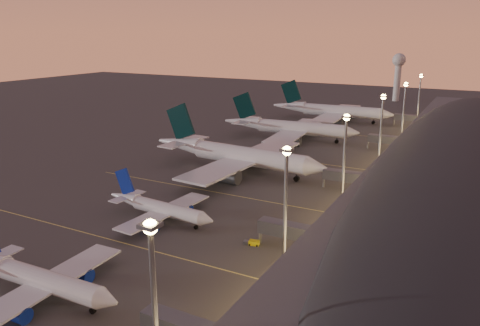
# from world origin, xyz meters

# --- Properties ---
(ground) EXTENTS (700.00, 700.00, 0.00)m
(ground) POSITION_xyz_m (0.00, 0.00, 0.00)
(ground) COLOR #3D3B38
(airliner_narrow_south) EXTENTS (36.89, 32.89, 13.20)m
(airliner_narrow_south) POSITION_xyz_m (0.22, -29.09, 3.41)
(airliner_narrow_south) COLOR silver
(airliner_narrow_south) RESTS_ON ground
(airliner_narrow_north) EXTENTS (33.71, 30.16, 12.04)m
(airliner_narrow_north) POSITION_xyz_m (-2.68, 10.12, 3.11)
(airliner_narrow_north) COLOR silver
(airliner_narrow_north) RESTS_ON ground
(airliner_wide_near) EXTENTS (67.93, 62.02, 21.73)m
(airliner_wide_near) POSITION_xyz_m (-6.87, 57.97, 5.59)
(airliner_wide_near) COLOR silver
(airliner_wide_near) RESTS_ON ground
(airliner_wide_mid) EXTENTS (62.63, 57.20, 20.04)m
(airliner_wide_mid) POSITION_xyz_m (-9.51, 112.89, 5.16)
(airliner_wide_mid) COLOR silver
(airliner_wide_mid) RESTS_ON ground
(airliner_wide_far) EXTENTS (65.93, 59.95, 21.13)m
(airliner_wide_far) POSITION_xyz_m (-6.77, 165.08, 5.44)
(airliner_wide_far) COLOR silver
(airliner_wide_far) RESTS_ON ground
(terminal_building) EXTENTS (56.35, 255.00, 17.46)m
(terminal_building) POSITION_xyz_m (61.84, 72.47, 8.78)
(terminal_building) COLOR #4C4B51
(terminal_building) RESTS_ON ground
(light_masts) EXTENTS (2.20, 217.20, 25.90)m
(light_masts) POSITION_xyz_m (36.00, 65.00, 17.55)
(light_masts) COLOR gray
(light_masts) RESTS_ON ground
(radar_tower) EXTENTS (9.00, 9.00, 32.50)m
(radar_tower) POSITION_xyz_m (10.00, 260.00, 21.87)
(radar_tower) COLOR silver
(radar_tower) RESTS_ON ground
(lane_markings) EXTENTS (90.00, 180.36, 0.00)m
(lane_markings) POSITION_xyz_m (0.00, 40.00, 0.01)
(lane_markings) COLOR #D8C659
(lane_markings) RESTS_ON ground
(baggage_tug_c) EXTENTS (3.72, 2.08, 1.05)m
(baggage_tug_c) POSITION_xyz_m (24.88, 8.08, 0.48)
(baggage_tug_c) COLOR #D4BF05
(baggage_tug_c) RESTS_ON ground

